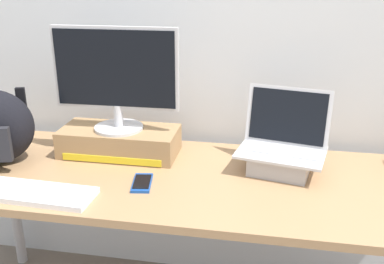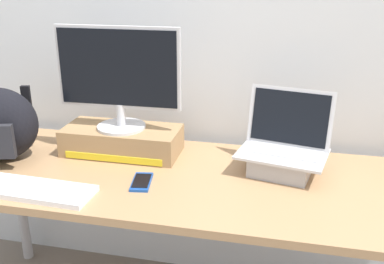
{
  "view_description": "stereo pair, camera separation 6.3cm",
  "coord_description": "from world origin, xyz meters",
  "px_view_note": "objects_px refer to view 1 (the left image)",
  "views": [
    {
      "loc": [
        0.27,
        -1.51,
        1.49
      ],
      "look_at": [
        0.0,
        0.0,
        0.91
      ],
      "focal_mm": 42.12,
      "sensor_mm": 36.0,
      "label": 1
    },
    {
      "loc": [
        0.34,
        -1.5,
        1.49
      ],
      "look_at": [
        0.0,
        0.0,
        0.91
      ],
      "focal_mm": 42.12,
      "sensor_mm": 36.0,
      "label": 2
    }
  ],
  "objects_px": {
    "toner_box_yellow": "(120,141)",
    "cell_phone": "(142,183)",
    "open_laptop": "(282,154)",
    "external_keyboard": "(37,193)",
    "desktop_monitor": "(116,77)"
  },
  "relations": [
    {
      "from": "toner_box_yellow",
      "to": "external_keyboard",
      "type": "bearing_deg",
      "value": -112.03
    },
    {
      "from": "desktop_monitor",
      "to": "external_keyboard",
      "type": "relative_size",
      "value": 1.24
    },
    {
      "from": "desktop_monitor",
      "to": "open_laptop",
      "type": "xyz_separation_m",
      "value": [
        0.67,
        -0.04,
        -0.27
      ]
    },
    {
      "from": "cell_phone",
      "to": "open_laptop",
      "type": "bearing_deg",
      "value": 14.35
    },
    {
      "from": "toner_box_yellow",
      "to": "desktop_monitor",
      "type": "bearing_deg",
      "value": -88.37
    },
    {
      "from": "open_laptop",
      "to": "external_keyboard",
      "type": "distance_m",
      "value": 0.91
    },
    {
      "from": "cell_phone",
      "to": "toner_box_yellow",
      "type": "bearing_deg",
      "value": 114.4
    },
    {
      "from": "toner_box_yellow",
      "to": "external_keyboard",
      "type": "height_order",
      "value": "toner_box_yellow"
    },
    {
      "from": "toner_box_yellow",
      "to": "desktop_monitor",
      "type": "distance_m",
      "value": 0.28
    },
    {
      "from": "open_laptop",
      "to": "external_keyboard",
      "type": "xyz_separation_m",
      "value": [
        -0.83,
        -0.37,
        -0.05
      ]
    },
    {
      "from": "toner_box_yellow",
      "to": "open_laptop",
      "type": "bearing_deg",
      "value": -3.29
    },
    {
      "from": "desktop_monitor",
      "to": "open_laptop",
      "type": "relative_size",
      "value": 1.4
    },
    {
      "from": "open_laptop",
      "to": "external_keyboard",
      "type": "height_order",
      "value": "open_laptop"
    },
    {
      "from": "toner_box_yellow",
      "to": "cell_phone",
      "type": "height_order",
      "value": "toner_box_yellow"
    },
    {
      "from": "desktop_monitor",
      "to": "cell_phone",
      "type": "xyz_separation_m",
      "value": [
        0.17,
        -0.25,
        -0.33
      ]
    }
  ]
}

